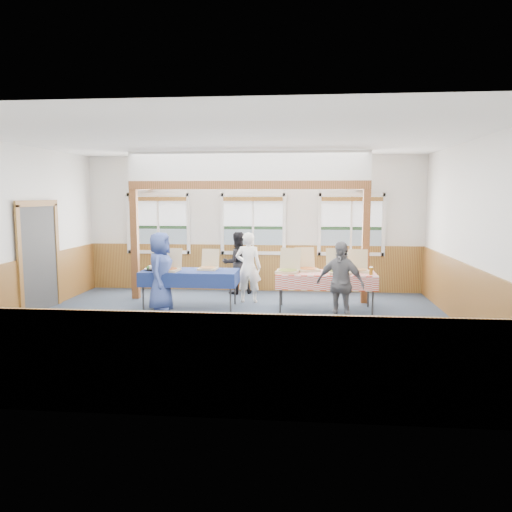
{
  "coord_description": "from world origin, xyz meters",
  "views": [
    {
      "loc": [
        1.18,
        -8.31,
        2.27
      ],
      "look_at": [
        0.3,
        1.0,
        1.13
      ],
      "focal_mm": 35.0,
      "sensor_mm": 36.0,
      "label": 1
    }
  ],
  "objects_px": {
    "table_right": "(326,275)",
    "woman_black": "(237,263)",
    "person_grey": "(340,284)",
    "woman_white": "(248,267)",
    "man_blue": "(160,271)",
    "table_left": "(190,273)"
  },
  "relations": [
    {
      "from": "table_right",
      "to": "woman_black",
      "type": "bearing_deg",
      "value": 135.98
    },
    {
      "from": "person_grey",
      "to": "woman_white",
      "type": "bearing_deg",
      "value": 162.06
    },
    {
      "from": "woman_white",
      "to": "man_blue",
      "type": "relative_size",
      "value": 0.97
    },
    {
      "from": "table_left",
      "to": "person_grey",
      "type": "xyz_separation_m",
      "value": [
        2.94,
        -1.22,
        0.04
      ]
    },
    {
      "from": "table_left",
      "to": "man_blue",
      "type": "bearing_deg",
      "value": -125.34
    },
    {
      "from": "woman_black",
      "to": "person_grey",
      "type": "distance_m",
      "value": 3.47
    },
    {
      "from": "table_right",
      "to": "woman_black",
      "type": "distance_m",
      "value": 2.47
    },
    {
      "from": "woman_black",
      "to": "person_grey",
      "type": "relative_size",
      "value": 0.97
    },
    {
      "from": "man_blue",
      "to": "woman_white",
      "type": "bearing_deg",
      "value": -62.38
    },
    {
      "from": "woman_white",
      "to": "man_blue",
      "type": "height_order",
      "value": "man_blue"
    },
    {
      "from": "woman_black",
      "to": "person_grey",
      "type": "xyz_separation_m",
      "value": [
        2.16,
        -2.72,
        0.02
      ]
    },
    {
      "from": "woman_white",
      "to": "woman_black",
      "type": "xyz_separation_m",
      "value": [
        -0.37,
        0.93,
        -0.03
      ]
    },
    {
      "from": "table_left",
      "to": "woman_white",
      "type": "distance_m",
      "value": 1.27
    },
    {
      "from": "man_blue",
      "to": "table_right",
      "type": "bearing_deg",
      "value": -84.7
    },
    {
      "from": "table_left",
      "to": "woman_black",
      "type": "bearing_deg",
      "value": 87.0
    },
    {
      "from": "table_right",
      "to": "person_grey",
      "type": "distance_m",
      "value": 1.24
    },
    {
      "from": "woman_black",
      "to": "man_blue",
      "type": "distance_m",
      "value": 2.22
    },
    {
      "from": "table_right",
      "to": "man_blue",
      "type": "height_order",
      "value": "man_blue"
    },
    {
      "from": "table_left",
      "to": "table_right",
      "type": "xyz_separation_m",
      "value": [
        2.74,
        -0.0,
        0.0
      ]
    },
    {
      "from": "table_left",
      "to": "table_right",
      "type": "height_order",
      "value": "same"
    },
    {
      "from": "table_right",
      "to": "woman_white",
      "type": "distance_m",
      "value": 1.7
    },
    {
      "from": "woman_white",
      "to": "woman_black",
      "type": "bearing_deg",
      "value": -66.34
    }
  ]
}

